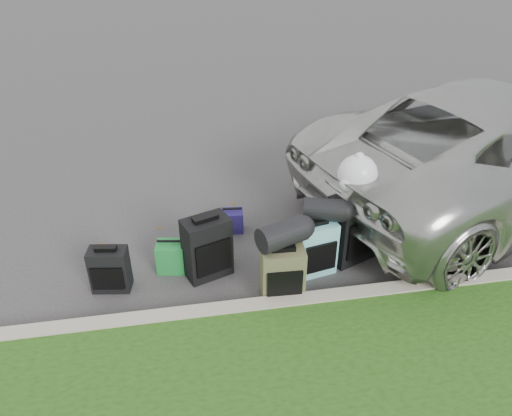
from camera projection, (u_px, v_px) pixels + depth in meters
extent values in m
plane|color=#383535|center=(267.00, 254.00, 6.09)|extent=(120.00, 120.00, 0.00)
cube|color=#9E937F|center=(285.00, 305.00, 5.22)|extent=(120.00, 0.18, 0.15)
imported|color=#B7B7B2|center=(505.00, 144.00, 6.88)|extent=(6.44, 4.41, 1.63)
cube|color=black|center=(110.00, 269.00, 5.43)|extent=(0.44, 0.29, 0.52)
cube|color=black|center=(207.00, 247.00, 5.59)|extent=(0.58, 0.46, 0.73)
cube|color=#424228|center=(283.00, 273.00, 5.29)|extent=(0.46, 0.30, 0.62)
cube|color=#5FB0B5|center=(315.00, 248.00, 5.65)|extent=(0.50, 0.36, 0.65)
cube|color=black|center=(353.00, 227.00, 5.83)|extent=(0.65, 0.53, 0.85)
cube|color=#1C8032|center=(171.00, 257.00, 5.76)|extent=(0.35, 0.30, 0.36)
cube|color=navy|center=(233.00, 221.00, 6.46)|extent=(0.29, 0.24, 0.29)
cylinder|color=black|center=(282.00, 234.00, 5.12)|extent=(0.58, 0.45, 0.28)
cylinder|color=black|center=(324.00, 210.00, 5.49)|extent=(0.51, 0.37, 0.25)
sphere|color=white|center=(357.00, 175.00, 5.54)|extent=(0.46, 0.46, 0.46)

